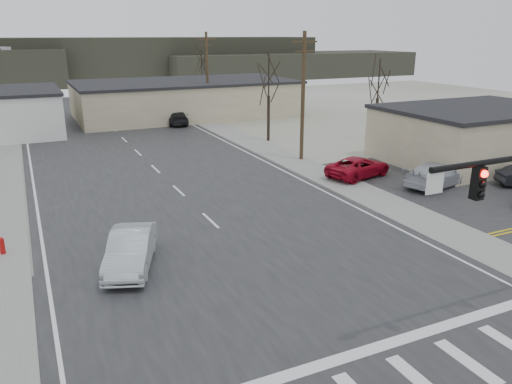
# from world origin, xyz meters

# --- Properties ---
(ground) EXTENTS (140.00, 140.00, 0.00)m
(ground) POSITION_xyz_m (0.00, 0.00, 0.00)
(ground) COLOR #BBBBB7
(ground) RESTS_ON ground
(main_road) EXTENTS (18.00, 110.00, 0.05)m
(main_road) POSITION_xyz_m (0.00, 15.00, 0.02)
(main_road) COLOR #242427
(main_road) RESTS_ON ground
(cross_road) EXTENTS (90.00, 10.00, 0.04)m
(cross_road) POSITION_xyz_m (0.00, 0.00, 0.02)
(cross_road) COLOR #242427
(cross_road) RESTS_ON ground
(parking_lot) EXTENTS (18.00, 20.00, 0.03)m
(parking_lot) POSITION_xyz_m (20.00, 6.00, 0.02)
(parking_lot) COLOR #242427
(parking_lot) RESTS_ON ground
(sidewalk_right) EXTENTS (3.00, 90.00, 0.06)m
(sidewalk_right) POSITION_xyz_m (10.60, 20.00, 0.03)
(sidewalk_right) COLOR gray
(sidewalk_right) RESTS_ON ground
(fire_hydrant) EXTENTS (0.24, 0.24, 0.87)m
(fire_hydrant) POSITION_xyz_m (-10.20, 8.00, 0.45)
(fire_hydrant) COLOR #A50C0C
(fire_hydrant) RESTS_ON ground
(building_right_far) EXTENTS (26.30, 14.30, 4.30)m
(building_right_far) POSITION_xyz_m (10.00, 44.00, 2.15)
(building_right_far) COLOR #BCB38F
(building_right_far) RESTS_ON ground
(building_lot) EXTENTS (14.30, 10.30, 4.30)m
(building_lot) POSITION_xyz_m (24.00, 12.00, 2.16)
(building_lot) COLOR #BCB38F
(building_lot) RESTS_ON ground
(upole_right_a) EXTENTS (2.20, 0.30, 10.00)m
(upole_right_a) POSITION_xyz_m (11.50, 18.00, 5.22)
(upole_right_a) COLOR #43311F
(upole_right_a) RESTS_ON ground
(upole_right_b) EXTENTS (2.20, 0.30, 10.00)m
(upole_right_b) POSITION_xyz_m (11.50, 40.00, 5.22)
(upole_right_b) COLOR #43311F
(upole_right_b) RESTS_ON ground
(tree_right_mid) EXTENTS (3.74, 3.74, 8.33)m
(tree_right_mid) POSITION_xyz_m (12.50, 26.00, 5.93)
(tree_right_mid) COLOR black
(tree_right_mid) RESTS_ON ground
(tree_right_far) EXTENTS (3.52, 3.52, 7.84)m
(tree_right_far) POSITION_xyz_m (15.00, 52.00, 5.58)
(tree_right_far) COLOR black
(tree_right_far) RESTS_ON ground
(tree_lot) EXTENTS (3.52, 3.52, 7.84)m
(tree_lot) POSITION_xyz_m (22.00, 22.00, 5.58)
(tree_lot) COLOR black
(tree_lot) RESTS_ON ground
(hill_center) EXTENTS (80.00, 18.00, 9.00)m
(hill_center) POSITION_xyz_m (15.00, 96.00, 4.50)
(hill_center) COLOR #333026
(hill_center) RESTS_ON ground
(hill_right) EXTENTS (60.00, 18.00, 5.50)m
(hill_right) POSITION_xyz_m (50.00, 90.00, 2.75)
(hill_right) COLOR #333026
(hill_right) RESTS_ON ground
(sedan_crossing) EXTENTS (3.31, 5.21, 1.62)m
(sedan_crossing) POSITION_xyz_m (-5.07, 4.12, 0.86)
(sedan_crossing) COLOR #A6ABB0
(sedan_crossing) RESTS_ON main_road
(car_far_a) EXTENTS (3.06, 5.62, 1.55)m
(car_far_a) POSITION_xyz_m (7.10, 38.20, 0.82)
(car_far_a) COLOR black
(car_far_a) RESTS_ON main_road
(car_far_b) EXTENTS (2.81, 4.29, 1.36)m
(car_far_b) POSITION_xyz_m (-0.32, 55.04, 0.72)
(car_far_b) COLOR black
(car_far_b) RESTS_ON main_road
(car_parked_red) EXTENTS (5.60, 3.62, 1.43)m
(car_parked_red) POSITION_xyz_m (12.59, 11.79, 0.75)
(car_parked_red) COLOR #9E081D
(car_parked_red) RESTS_ON parking_lot
(car_parked_silver) EXTENTS (5.78, 3.42, 1.57)m
(car_parked_silver) POSITION_xyz_m (15.96, 7.71, 0.82)
(car_parked_silver) COLOR #B1B5BD
(car_parked_silver) RESTS_ON parking_lot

